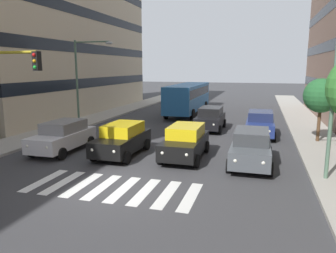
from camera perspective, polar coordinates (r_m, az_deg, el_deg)
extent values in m
plane|color=#38383A|center=(13.20, -9.74, -10.65)|extent=(180.00, 180.00, 0.00)
cube|color=beige|center=(36.91, -19.85, 20.09)|extent=(9.71, 25.59, 22.54)
cube|color=black|center=(36.36, -19.06, 7.53)|extent=(9.75, 25.63, 0.90)
cube|color=black|center=(36.37, -19.37, 12.60)|extent=(9.75, 25.63, 0.90)
cube|color=black|center=(36.66, -19.69, 17.62)|extent=(9.75, 25.63, 0.90)
cube|color=silver|center=(12.23, 4.00, -12.24)|extent=(0.45, 2.80, 0.01)
cube|color=silver|center=(12.43, -0.15, -11.82)|extent=(0.45, 2.80, 0.01)
cube|color=silver|center=(12.69, -4.13, -11.37)|extent=(0.45, 2.80, 0.01)
cube|color=silver|center=(13.01, -7.92, -10.88)|extent=(0.45, 2.80, 0.01)
cube|color=silver|center=(13.39, -11.50, -10.38)|extent=(0.45, 2.80, 0.01)
cube|color=silver|center=(13.81, -14.86, -9.86)|extent=(0.45, 2.80, 0.01)
cube|color=silver|center=(14.28, -18.01, -9.35)|extent=(0.45, 2.80, 0.01)
cube|color=silver|center=(14.78, -20.94, -8.85)|extent=(0.45, 2.80, 0.01)
cube|color=#474C51|center=(16.16, 14.42, -4.20)|extent=(1.80, 4.40, 0.80)
cube|color=#343639|center=(16.20, 14.55, -1.63)|extent=(1.58, 2.46, 0.60)
cylinder|color=black|center=(14.88, 17.64, -7.24)|extent=(0.22, 0.64, 0.64)
cylinder|color=black|center=(14.92, 10.68, -6.87)|extent=(0.22, 0.64, 0.64)
cylinder|color=black|center=(17.67, 17.44, -4.44)|extent=(0.22, 0.64, 0.64)
cylinder|color=black|center=(17.71, 11.60, -4.14)|extent=(0.22, 0.64, 0.64)
sphere|color=white|center=(14.06, 16.49, -6.16)|extent=(0.18, 0.18, 0.18)
sphere|color=white|center=(14.09, 11.78, -5.91)|extent=(0.18, 0.18, 0.18)
cube|color=black|center=(16.91, 3.04, -3.23)|extent=(1.80, 4.40, 0.80)
cube|color=yellow|center=(16.95, 3.21, -0.78)|extent=(1.58, 2.46, 0.60)
cylinder|color=black|center=(15.46, 5.06, -6.11)|extent=(0.22, 0.64, 0.64)
cylinder|color=black|center=(15.89, -1.36, -5.61)|extent=(0.22, 0.64, 0.64)
cylinder|color=black|center=(18.22, 6.83, -3.58)|extent=(0.22, 0.64, 0.64)
cylinder|color=black|center=(18.58, 1.34, -3.23)|extent=(0.22, 0.64, 0.64)
sphere|color=white|center=(14.73, 3.32, -4.98)|extent=(0.18, 0.18, 0.18)
sphere|color=white|center=(15.02, -0.98, -4.66)|extent=(0.18, 0.18, 0.18)
cube|color=black|center=(17.61, -8.14, -2.77)|extent=(1.80, 4.40, 0.80)
cube|color=yellow|center=(17.65, -7.93, -0.41)|extent=(1.58, 2.46, 0.60)
cylinder|color=black|center=(16.07, -7.29, -5.51)|extent=(0.22, 0.64, 0.64)
cylinder|color=black|center=(16.85, -12.94, -4.94)|extent=(0.22, 0.64, 0.64)
cylinder|color=black|center=(18.68, -3.76, -3.18)|extent=(0.22, 0.64, 0.64)
cylinder|color=black|center=(19.35, -8.78, -2.80)|extent=(0.22, 0.64, 0.64)
sphere|color=white|center=(15.47, -9.46, -4.36)|extent=(0.18, 0.18, 0.18)
sphere|color=white|center=(15.99, -13.20, -4.01)|extent=(0.18, 0.18, 0.18)
cube|color=silver|center=(19.12, -18.10, -2.14)|extent=(1.80, 4.40, 0.80)
cube|color=gray|center=(19.15, -17.89, 0.03)|extent=(1.58, 2.46, 0.60)
cylinder|color=black|center=(17.55, -18.24, -4.59)|extent=(0.22, 0.64, 0.64)
cylinder|color=black|center=(18.61, -22.84, -4.05)|extent=(0.22, 0.64, 0.64)
cylinder|color=black|center=(19.93, -13.56, -2.58)|extent=(0.22, 0.64, 0.64)
cylinder|color=black|center=(20.87, -17.86, -2.22)|extent=(0.22, 0.64, 0.64)
sphere|color=white|center=(17.07, -20.54, -3.48)|extent=(0.18, 0.18, 0.18)
sphere|color=white|center=(17.78, -23.53, -3.16)|extent=(0.18, 0.18, 0.18)
cube|color=navy|center=(23.09, 15.93, 0.09)|extent=(1.80, 4.40, 0.80)
cube|color=#1D2547|center=(23.18, 16.02, 1.87)|extent=(1.58, 2.46, 0.60)
cylinder|color=black|center=(21.76, 18.22, -1.73)|extent=(0.22, 0.64, 0.64)
cylinder|color=black|center=(21.76, 13.48, -1.49)|extent=(0.22, 0.64, 0.64)
cylinder|color=black|center=(24.61, 18.01, -0.35)|extent=(0.22, 0.64, 0.64)
cylinder|color=black|center=(24.61, 13.82, -0.14)|extent=(0.22, 0.64, 0.64)
sphere|color=white|center=(20.97, 17.47, -0.79)|extent=(0.18, 0.18, 0.18)
sphere|color=white|center=(20.97, 14.32, -0.64)|extent=(0.18, 0.18, 0.18)
cube|color=black|center=(24.69, 7.47, 1.05)|extent=(1.80, 4.40, 0.80)
cube|color=black|center=(24.79, 7.58, 2.72)|extent=(1.58, 2.46, 0.60)
cylinder|color=black|center=(23.23, 9.09, -0.59)|extent=(0.22, 0.64, 0.64)
cylinder|color=black|center=(23.51, 4.74, -0.36)|extent=(0.22, 0.64, 0.64)
cylinder|color=black|center=(26.07, 9.89, 0.59)|extent=(0.22, 0.64, 0.64)
cylinder|color=black|center=(26.32, 5.99, 0.78)|extent=(0.22, 0.64, 0.64)
sphere|color=white|center=(22.50, 8.09, 0.33)|extent=(0.18, 0.18, 0.18)
sphere|color=white|center=(22.69, 5.21, 0.47)|extent=(0.18, 0.18, 0.18)
cube|color=#286BAD|center=(32.84, 3.58, 5.25)|extent=(2.50, 10.50, 2.50)
cube|color=black|center=(32.80, 3.59, 6.21)|extent=(2.52, 9.87, 0.80)
cylinder|color=black|center=(29.16, 4.37, 2.11)|extent=(0.28, 1.00, 1.00)
cylinder|color=black|center=(29.76, -0.34, 2.31)|extent=(0.28, 1.00, 1.00)
cylinder|color=black|center=(35.81, 6.62, 3.63)|extent=(0.28, 1.00, 1.00)
cylinder|color=black|center=(36.30, 2.72, 3.78)|extent=(0.28, 1.00, 1.00)
cube|color=black|center=(14.05, -22.14, 10.65)|extent=(0.24, 0.28, 0.76)
sphere|color=red|center=(13.94, -22.59, 11.62)|extent=(0.14, 0.14, 0.14)
sphere|color=orange|center=(13.94, -22.52, 10.64)|extent=(0.14, 0.14, 0.14)
sphere|color=green|center=(13.93, -22.45, 9.65)|extent=(0.14, 0.14, 0.14)
cylinder|color=#4C6B56|center=(14.47, 27.31, 6.99)|extent=(0.16, 0.16, 7.97)
cylinder|color=#4C6B56|center=(26.06, -15.75, 7.23)|extent=(0.16, 0.16, 6.55)
cylinder|color=#4C6B56|center=(25.38, -13.32, 14.34)|extent=(2.82, 0.10, 0.10)
ellipsoid|color=#B7BCC1|center=(24.72, -10.37, 14.32)|extent=(0.56, 0.28, 0.20)
cylinder|color=#513823|center=(22.14, 25.07, 0.48)|extent=(0.20, 0.20, 2.22)
sphere|color=#235B2D|center=(21.93, 25.42, 4.96)|extent=(2.10, 2.10, 2.10)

